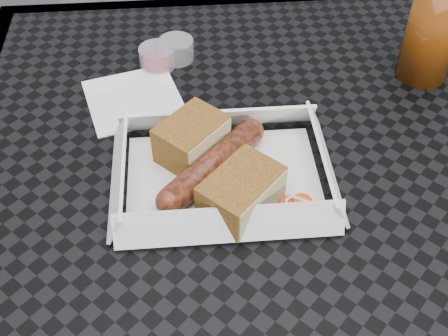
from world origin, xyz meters
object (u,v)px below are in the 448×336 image
object	(u,v)px
food_tray	(223,178)
bratwurst	(213,165)
patio_table	(276,209)
drink_glass	(433,33)

from	to	relation	value
food_tray	bratwurst	world-z (taller)	bratwurst
patio_table	drink_glass	world-z (taller)	drink_glass
drink_glass	patio_table	bearing A→B (deg)	-143.49
bratwurst	drink_glass	world-z (taller)	drink_glass
bratwurst	food_tray	bearing A→B (deg)	-25.44
patio_table	food_tray	xyz separation A→B (m)	(-0.07, -0.01, 0.08)
patio_table	food_tray	bearing A→B (deg)	-169.76
bratwurst	drink_glass	xyz separation A→B (m)	(0.30, 0.17, 0.05)
food_tray	drink_glass	world-z (taller)	drink_glass
patio_table	bratwurst	world-z (taller)	bratwurst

